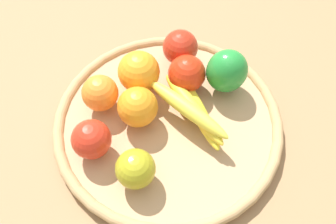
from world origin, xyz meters
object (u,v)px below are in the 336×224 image
(bell_pepper, at_px, (227,71))
(apple_0, at_px, (187,74))
(orange_1, at_px, (138,107))
(orange_0, at_px, (100,93))
(orange_2, at_px, (139,72))
(apple_1, at_px, (91,139))
(apple_2, at_px, (135,169))
(apple_3, at_px, (180,47))
(banana_bunch, at_px, (193,109))

(bell_pepper, relative_size, apple_0, 1.26)
(bell_pepper, bearing_deg, orange_1, -165.54)
(apple_0, bearing_deg, orange_1, -1.65)
(orange_0, distance_m, apple_0, 0.17)
(orange_0, bearing_deg, orange_1, 112.94)
(orange_2, bearing_deg, apple_0, 136.98)
(apple_1, xyz_separation_m, apple_0, (-0.22, 0.01, 0.00))
(orange_2, bearing_deg, apple_2, 48.59)
(apple_1, height_order, orange_0, same)
(apple_2, height_order, apple_1, apple_1)
(apple_3, bearing_deg, orange_1, 19.28)
(apple_1, height_order, apple_3, apple_3)
(apple_1, distance_m, bell_pepper, 0.29)
(orange_2, bearing_deg, bell_pepper, 136.87)
(orange_1, distance_m, apple_0, 0.12)
(banana_bunch, bearing_deg, apple_0, -125.12)
(apple_2, relative_size, bell_pepper, 0.73)
(apple_2, xyz_separation_m, orange_1, (-0.08, -0.09, 0.00))
(apple_3, bearing_deg, apple_2, 31.47)
(orange_0, bearing_deg, apple_2, 73.38)
(banana_bunch, relative_size, orange_0, 2.71)
(apple_1, xyz_separation_m, bell_pepper, (-0.28, 0.06, 0.01))
(bell_pepper, bearing_deg, banana_bunch, -142.27)
(apple_2, relative_size, orange_1, 0.90)
(orange_2, distance_m, apple_1, 0.17)
(orange_2, height_order, orange_0, orange_2)
(orange_2, distance_m, orange_0, 0.09)
(apple_2, relative_size, banana_bunch, 0.36)
(bell_pepper, bearing_deg, apple_0, 168.79)
(banana_bunch, height_order, orange_2, orange_2)
(orange_0, bearing_deg, apple_1, 45.07)
(apple_2, bearing_deg, apple_3, -148.53)
(banana_bunch, distance_m, bell_pepper, 0.10)
(apple_2, bearing_deg, apple_0, -156.49)
(apple_1, relative_size, apple_3, 0.96)
(apple_3, bearing_deg, orange_2, -2.23)
(bell_pepper, height_order, apple_3, bell_pepper)
(bell_pepper, xyz_separation_m, apple_3, (0.02, -0.11, -0.01))
(apple_2, distance_m, apple_0, 0.22)
(apple_1, bearing_deg, bell_pepper, 168.05)
(orange_1, xyz_separation_m, apple_3, (-0.16, -0.06, -0.00))
(apple_1, bearing_deg, banana_bunch, 158.92)
(orange_1, height_order, bell_pepper, bell_pepper)
(banana_bunch, relative_size, apple_3, 2.58)
(orange_1, relative_size, orange_0, 1.08)
(banana_bunch, relative_size, bell_pepper, 2.03)
(orange_1, height_order, orange_0, orange_1)
(apple_2, height_order, banana_bunch, apple_2)
(orange_1, relative_size, apple_1, 1.07)
(apple_1, bearing_deg, apple_3, -168.54)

